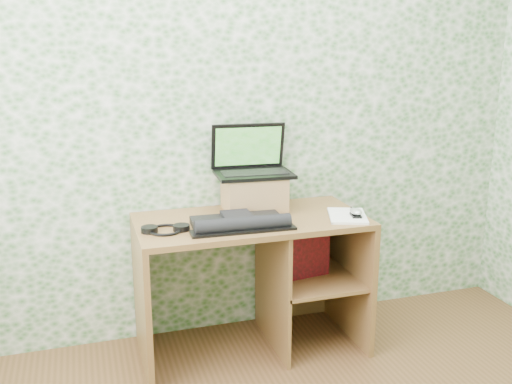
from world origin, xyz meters
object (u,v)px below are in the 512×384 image
object	(u,v)px
laptop	(252,163)
keyboard	(240,222)
riser	(254,193)
notepad	(347,216)
desk	(263,263)

from	to	relation	value
laptop	keyboard	world-z (taller)	laptop
riser	notepad	bearing A→B (deg)	-32.15
desk	notepad	distance (m)	0.52
desk	notepad	world-z (taller)	notepad
laptop	keyboard	bearing A→B (deg)	-113.53
riser	laptop	xyz separation A→B (m)	(0.00, 0.04, 0.16)
laptop	riser	bearing A→B (deg)	-86.61
desk	keyboard	world-z (taller)	keyboard
desk	notepad	bearing A→B (deg)	-20.63
keyboard	riser	bearing A→B (deg)	61.50
desk	keyboard	xyz separation A→B (m)	(-0.17, -0.15, 0.29)
keyboard	notepad	xyz separation A→B (m)	(0.59, -0.01, -0.02)
desk	laptop	size ratio (longest dim) A/B	2.83
keyboard	notepad	world-z (taller)	keyboard
desk	laptop	xyz separation A→B (m)	(-0.02, 0.16, 0.53)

